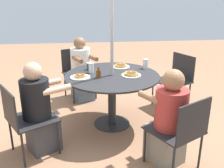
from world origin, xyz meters
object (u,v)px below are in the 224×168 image
Objects in this scene: diner_west at (82,72)px; pancake_plate_c at (80,77)px; coffee_cup at (90,66)px; diner_north at (39,111)px; pancake_plate_a at (121,66)px; patio_table at (112,84)px; patio_chair_south at (176,77)px; syrup_bottle at (98,74)px; diner_east at (168,121)px; patio_chair_west at (77,70)px; pancake_plate_b at (131,74)px; drinking_glass_a at (91,68)px; patio_chair_north at (24,117)px; drinking_glass_b at (146,64)px; patio_chair_east at (181,129)px.

diner_west is 1.05m from pancake_plate_c.
diner_north is at bearing 143.45° from coffee_cup.
patio_table is at bearing 154.16° from pancake_plate_a.
patio_chair_south is (0.54, -1.08, -0.11)m from patio_table.
pancake_plate_c is 1.83× the size of syrup_bottle.
diner_east reaches higher than patio_chair_west.
drinking_glass_a reaches higher than pancake_plate_b.
drinking_glass_b is (0.88, -1.55, 0.31)m from patio_chair_north.
pancake_plate_b is at bearing 99.54° from diner_west.
diner_east is 7.58× the size of syrup_bottle.
diner_west is at bearing 87.65° from patio_chair_east.
patio_chair_east is at bearing 92.55° from patio_chair_west.
pancake_plate_b is 2.54× the size of coffee_cup.
drinking_glass_a reaches higher than patio_chair_east.
diner_north reaches higher than pancake_plate_b.
patio_chair_east is at bearing -141.43° from syrup_bottle.
pancake_plate_b is at bearing -89.14° from pancake_plate_c.
diner_west is 4.13× the size of pancake_plate_b.
syrup_bottle reaches higher than patio_chair_north.
syrup_bottle reaches higher than coffee_cup.
patio_chair_north and coffee_cup have the same top height.
diner_north reaches higher than diner_east.
patio_chair_west is at bearing -90.00° from diner_west.
pancake_plate_a is at bearing 11.42° from pancake_plate_b.
drinking_glass_b is at bearing 89.76° from patio_chair_south.
patio_chair_south is (1.45, -0.59, -0.01)m from diner_east.
drinking_glass_a is (-0.21, 0.43, 0.05)m from pancake_plate_a.
syrup_bottle reaches higher than patio_chair_south.
pancake_plate_c is (-0.42, 0.58, -0.00)m from pancake_plate_a.
diner_east is 1.00× the size of diner_west.
patio_chair_east is at bearing 39.21° from diner_north.
patio_chair_north is 1.00× the size of patio_chair_west.
drinking_glass_b reaches higher than patio_chair_south.
diner_north is at bearing 48.70° from diner_west.
diner_east is at bearing -143.47° from drinking_glass_a.
patio_chair_south is (1.07, -1.97, -0.01)m from diner_north.
diner_north reaches higher than patio_chair_south.
drinking_glass_a is (-0.41, 1.35, 0.31)m from patio_chair_south.
pancake_plate_c is 1.91× the size of drinking_glass_b.
coffee_cup is 0.73× the size of drinking_glass_a.
drinking_glass_a reaches higher than drinking_glass_b.
diner_west is 1.11m from syrup_bottle.
patio_chair_east reaches higher than patio_table.
drinking_glass_a is at bearing 99.37° from drinking_glass_b.
pancake_plate_b is 0.43m from syrup_bottle.
pancake_plate_c is at bearing 143.50° from drinking_glass_a.
patio_table is at bearing 90.00° from patio_chair_north.
syrup_bottle is (0.43, -0.70, 0.29)m from diner_north.
pancake_plate_a is at bearing 97.72° from patio_chair_north.
patio_chair_north and patio_chair_south have the same top height.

